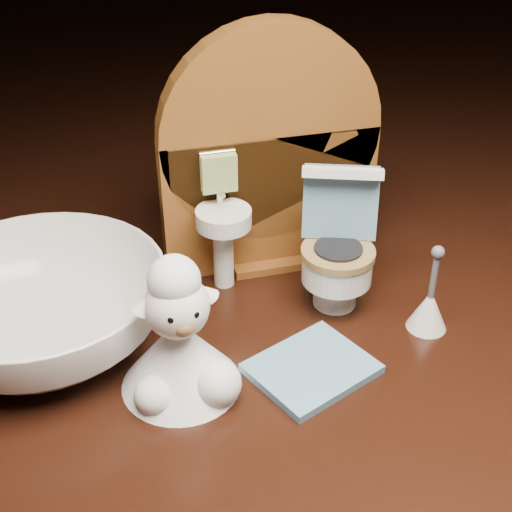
% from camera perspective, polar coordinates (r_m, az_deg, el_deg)
% --- Properties ---
extents(backdrop_panel, '(0.13, 0.05, 0.15)m').
position_cam_1_polar(backdrop_panel, '(0.42, 1.03, 7.22)').
color(backdrop_panel, brown).
rests_on(backdrop_panel, ground).
extents(toy_toilet, '(0.05, 0.06, 0.08)m').
position_cam_1_polar(toy_toilet, '(0.41, 6.53, 0.29)').
color(toy_toilet, white).
rests_on(toy_toilet, ground).
extents(bath_mat, '(0.07, 0.07, 0.00)m').
position_cam_1_polar(bath_mat, '(0.37, 4.47, -8.95)').
color(bath_mat, '#5D8AA5').
rests_on(bath_mat, ground).
extents(toilet_brush, '(0.02, 0.02, 0.05)m').
position_cam_1_polar(toilet_brush, '(0.40, 13.67, -3.97)').
color(toilet_brush, white).
rests_on(toilet_brush, ground).
extents(plush_lamb, '(0.06, 0.06, 0.08)m').
position_cam_1_polar(plush_lamb, '(0.35, -6.08, -7.08)').
color(plush_lamb, white).
rests_on(plush_lamb, ground).
extents(ceramic_bowl, '(0.15, 0.15, 0.04)m').
position_cam_1_polar(ceramic_bowl, '(0.39, -16.83, -4.09)').
color(ceramic_bowl, white).
rests_on(ceramic_bowl, ground).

